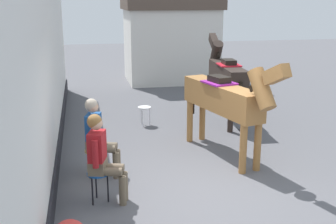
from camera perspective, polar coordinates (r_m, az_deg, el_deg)
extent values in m
plane|color=#56565B|center=(9.67, 0.18, -3.16)|extent=(40.00, 40.00, 0.00)
cube|color=white|center=(7.64, -16.52, 4.44)|extent=(0.30, 14.00, 3.40)
cube|color=black|center=(8.05, -15.57, -6.24)|extent=(0.34, 14.00, 0.36)
cube|color=silver|center=(15.93, 0.35, 8.87)|extent=(3.20, 2.40, 2.60)
cylinder|color=#194C99|center=(6.58, -9.31, -8.09)|extent=(0.34, 0.34, 0.03)
cylinder|color=black|center=(6.64, -8.03, -10.05)|extent=(0.02, 0.02, 0.45)
cylinder|color=black|center=(6.80, -9.57, -9.52)|extent=(0.02, 0.02, 0.45)
cylinder|color=black|center=(6.58, -10.07, -10.39)|extent=(0.02, 0.02, 0.45)
cube|color=brown|center=(6.53, -9.35, -7.16)|extent=(0.32, 0.37, 0.20)
cube|color=maroon|center=(6.42, -9.48, -4.51)|extent=(0.30, 0.39, 0.44)
sphere|color=tan|center=(6.31, -9.61, -1.52)|extent=(0.20, 0.20, 0.20)
sphere|color=olive|center=(6.31, -9.80, -1.25)|extent=(0.22, 0.22, 0.22)
cylinder|color=brown|center=(6.58, -7.55, -7.37)|extent=(0.40, 0.23, 0.13)
cylinder|color=brown|center=(6.67, -5.84, -9.82)|extent=(0.11, 0.11, 0.46)
cylinder|color=brown|center=(6.44, -7.84, -7.91)|extent=(0.40, 0.23, 0.13)
cylinder|color=brown|center=(6.53, -6.08, -10.41)|extent=(0.11, 0.11, 0.46)
cylinder|color=maroon|center=(6.61, -8.89, -4.35)|extent=(0.09, 0.09, 0.42)
cylinder|color=maroon|center=(6.25, -9.70, -5.56)|extent=(0.09, 0.09, 0.42)
cylinder|color=gold|center=(7.51, -9.78, -5.11)|extent=(0.34, 0.34, 0.03)
cylinder|color=black|center=(7.57, -8.66, -6.86)|extent=(0.02, 0.02, 0.45)
cylinder|color=black|center=(7.72, -10.01, -6.46)|extent=(0.02, 0.02, 0.45)
cylinder|color=black|center=(7.50, -10.43, -7.13)|extent=(0.02, 0.02, 0.45)
cube|color=brown|center=(7.47, -9.82, -4.29)|extent=(0.31, 0.37, 0.20)
cube|color=#1E4C8C|center=(7.37, -9.93, -1.94)|extent=(0.30, 0.39, 0.44)
sphere|color=tan|center=(7.28, -10.05, 0.70)|extent=(0.20, 0.20, 0.20)
sphere|color=#B2A38E|center=(7.28, -10.22, 0.93)|extent=(0.22, 0.22, 0.22)
cylinder|color=brown|center=(7.52, -8.25, -4.49)|extent=(0.40, 0.22, 0.13)
cylinder|color=brown|center=(7.59, -6.75, -6.67)|extent=(0.11, 0.11, 0.46)
cylinder|color=brown|center=(7.37, -8.50, -4.90)|extent=(0.40, 0.22, 0.13)
cylinder|color=brown|center=(7.45, -6.96, -7.12)|extent=(0.11, 0.11, 0.46)
cylinder|color=#1E4C8C|center=(7.57, -9.42, -1.86)|extent=(0.09, 0.09, 0.42)
cylinder|color=#1E4C8C|center=(7.20, -10.11, -2.79)|extent=(0.09, 0.09, 0.42)
cube|color=#9E6B38|center=(8.29, 7.15, 1.93)|extent=(0.97, 2.24, 0.52)
cylinder|color=#9E6B38|center=(7.81, 11.86, -4.54)|extent=(0.13, 0.13, 0.90)
cylinder|color=#9E6B38|center=(7.63, 10.01, -4.91)|extent=(0.13, 0.13, 0.90)
cylinder|color=#9E6B38|center=(9.33, 4.60, -1.00)|extent=(0.13, 0.13, 0.90)
cylinder|color=#9E6B38|center=(9.18, 2.93, -1.24)|extent=(0.13, 0.13, 0.90)
cylinder|color=#9E6B38|center=(7.25, 12.41, 2.96)|extent=(0.43, 0.68, 0.73)
cube|color=#9E6B38|center=(6.94, 14.29, 4.89)|extent=(0.31, 0.56, 0.40)
cube|color=black|center=(7.24, 12.38, 4.08)|extent=(0.20, 0.62, 0.48)
cylinder|color=black|center=(9.30, 3.27, 1.73)|extent=(0.12, 0.12, 0.65)
cube|color=#8C1E8C|center=(8.31, 6.83, 3.92)|extent=(0.63, 0.71, 0.03)
cube|color=black|center=(8.30, 6.85, 4.39)|extent=(0.38, 0.50, 0.12)
cube|color=#2D231E|center=(10.70, 7.93, 4.89)|extent=(0.60, 2.23, 0.52)
cylinder|color=#2D231E|center=(11.73, 5.82, 2.32)|extent=(0.13, 0.13, 0.90)
cylinder|color=#2D231E|center=(11.81, 7.29, 2.35)|extent=(0.13, 0.13, 0.90)
cylinder|color=#2D231E|center=(9.91, 8.37, -0.16)|extent=(0.13, 0.13, 0.90)
cylinder|color=#2D231E|center=(10.00, 10.08, -0.10)|extent=(0.13, 0.13, 0.90)
cylinder|color=#2D231E|center=(11.79, 6.46, 7.80)|extent=(0.32, 0.65, 0.73)
cube|color=#2D231E|center=(12.08, 6.11, 9.45)|extent=(0.22, 0.54, 0.40)
cube|color=black|center=(11.75, 6.50, 8.46)|extent=(0.08, 0.63, 0.48)
cylinder|color=black|center=(9.68, 9.64, 2.08)|extent=(0.11, 0.11, 0.65)
cube|color=red|center=(10.56, 8.13, 6.26)|extent=(0.54, 0.63, 0.03)
cube|color=black|center=(10.55, 8.14, 6.63)|extent=(0.31, 0.46, 0.12)
cylinder|color=white|center=(10.35, -3.17, 0.61)|extent=(0.32, 0.32, 0.03)
cylinder|color=silver|center=(10.43, -2.45, -0.58)|extent=(0.02, 0.02, 0.43)
cylinder|color=silver|center=(10.51, -3.59, -0.47)|extent=(0.02, 0.02, 0.43)
cylinder|color=silver|center=(10.30, -3.42, -0.80)|extent=(0.02, 0.02, 0.43)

